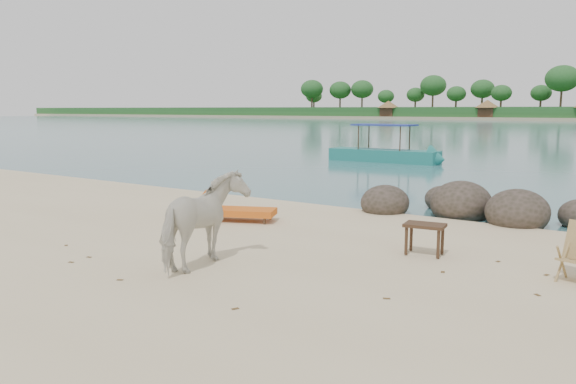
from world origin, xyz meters
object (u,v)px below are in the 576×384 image
Objects in this scene: boulders at (483,209)px; boat_near at (384,130)px; side_table at (424,241)px; cow at (204,222)px; lounge_chair at (239,208)px.

boat_near is (-8.35, 12.47, 1.30)m from boulders.
side_table is at bearing -88.13° from boulders.
cow is 0.86× the size of lounge_chair.
boat_near is (-3.84, 16.15, 1.21)m from lounge_chair.
boat_near reaches higher than side_table.
lounge_chair is at bearing -140.77° from boulders.
boulders is at bearing -121.06° from cow.
lounge_chair is 0.34× the size of boat_near.
lounge_chair is at bearing -69.81° from cow.
lounge_chair is (-4.51, -3.68, 0.10)m from boulders.
boulders is 4.22m from side_table.
boat_near is at bearing 123.82° from boulders.
boulders is 5.83m from lounge_chair.
cow is 2.62× the size of side_table.
cow is 20.28m from boat_near.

